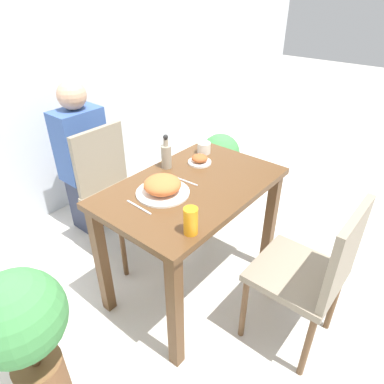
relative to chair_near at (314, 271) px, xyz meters
name	(u,v)px	position (x,y,z in m)	size (l,w,h in m)	color
ground_plane	(192,284)	(-0.07, 0.71, -0.52)	(16.00, 16.00, 0.00)	beige
wall_back	(29,52)	(-0.07, 2.21, 0.78)	(8.00, 0.05, 2.60)	silver
dining_table	(192,205)	(-0.07, 0.71, 0.12)	(1.03, 0.66, 0.78)	brown
chair_near	(314,271)	(0.00, 0.00, 0.00)	(0.42, 0.42, 0.92)	gray
chair_far	(114,187)	(-0.10, 1.39, 0.00)	(0.42, 0.42, 0.92)	gray
food_plate	(162,186)	(-0.24, 0.77, 0.30)	(0.28, 0.28, 0.10)	white
side_plate	(200,160)	(0.16, 0.84, 0.28)	(0.14, 0.14, 0.05)	white
drink_cup	(204,148)	(0.29, 0.91, 0.29)	(0.08, 0.08, 0.07)	silver
juice_glass	(191,221)	(-0.40, 0.45, 0.32)	(0.06, 0.06, 0.13)	orange
sauce_bottle	(166,155)	(-0.01, 0.96, 0.34)	(0.06, 0.06, 0.21)	gray
fork_utensil	(139,207)	(-0.41, 0.77, 0.26)	(0.02, 0.18, 0.00)	silver
spoon_utensil	(184,181)	(-0.07, 0.77, 0.26)	(0.02, 0.18, 0.00)	silver
potted_plant_left	(23,331)	(-1.07, 0.78, -0.01)	(0.39, 0.39, 0.80)	brown
potted_plant_right	(220,170)	(0.77, 1.11, -0.13)	(0.31, 0.31, 0.70)	brown
person_figure	(84,160)	(-0.05, 1.79, 0.06)	(0.34, 0.22, 1.17)	#2D3347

